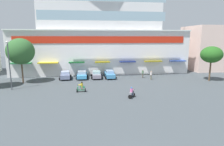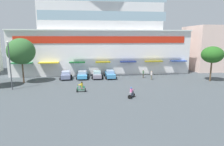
# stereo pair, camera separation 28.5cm
# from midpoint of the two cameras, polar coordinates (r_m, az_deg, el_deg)

# --- Properties ---
(ground_plane) EXTENTS (128.00, 128.00, 0.00)m
(ground_plane) POSITION_cam_midpoint_polar(r_m,az_deg,el_deg) (23.42, -0.20, -8.93)
(ground_plane) COLOR #454C51
(colonial_building) EXTENTS (38.07, 14.50, 20.03)m
(colonial_building) POSITION_cam_midpoint_polar(r_m,az_deg,el_deg) (44.31, -3.73, 11.92)
(colonial_building) COLOR white
(colonial_building) RESTS_ON ground
(flank_building_right) EXTENTS (13.00, 9.77, 10.68)m
(flank_building_right) POSITION_cam_midpoint_polar(r_m,az_deg,el_deg) (53.89, 28.20, 6.70)
(flank_building_right) COLOR beige
(flank_building_right) RESTS_ON ground
(plaza_tree_1) EXTENTS (3.87, 3.64, 6.37)m
(plaza_tree_1) POSITION_cam_midpoint_polar(r_m,az_deg,el_deg) (38.44, 27.79, 4.95)
(plaza_tree_1) COLOR brown
(plaza_tree_1) RESTS_ON ground
(plaza_tree_2) EXTENTS (4.66, 4.49, 7.81)m
(plaza_tree_2) POSITION_cam_midpoint_polar(r_m,az_deg,el_deg) (35.93, -26.23, 5.90)
(plaza_tree_2) COLOR brown
(plaza_tree_2) RESTS_ON ground
(parked_car_0) EXTENTS (2.57, 4.04, 1.52)m
(parked_car_0) POSITION_cam_midpoint_polar(r_m,az_deg,el_deg) (37.41, -14.20, -0.61)
(parked_car_0) COLOR slate
(parked_car_0) RESTS_ON ground
(parked_car_1) EXTENTS (2.44, 4.22, 1.46)m
(parked_car_1) POSITION_cam_midpoint_polar(r_m,az_deg,el_deg) (37.26, -9.29, -0.52)
(parked_car_1) COLOR #4093C7
(parked_car_1) RESTS_ON ground
(parked_car_2) EXTENTS (2.28, 4.17, 1.41)m
(parked_car_2) POSITION_cam_midpoint_polar(r_m,az_deg,el_deg) (37.24, -4.92, -0.45)
(parked_car_2) COLOR gray
(parked_car_2) RESTS_ON ground
(parked_car_3) EXTENTS (2.34, 4.43, 1.53)m
(parked_car_3) POSITION_cam_midpoint_polar(r_m,az_deg,el_deg) (37.28, -0.94, -0.32)
(parked_car_3) COLOR #438BBF
(parked_car_3) RESTS_ON ground
(scooter_rider_1) EXTENTS (1.17, 1.41, 1.49)m
(scooter_rider_1) POSITION_cam_midpoint_polar(r_m,az_deg,el_deg) (25.18, 5.65, -6.12)
(scooter_rider_1) COLOR black
(scooter_rider_1) RESTS_ON ground
(scooter_rider_2) EXTENTS (1.36, 0.55, 1.56)m
(scooter_rider_2) POSITION_cam_midpoint_polar(r_m,az_deg,el_deg) (28.00, -9.61, -4.42)
(scooter_rider_2) COLOR black
(scooter_rider_2) RESTS_ON ground
(pedestrian_0) EXTENTS (0.37, 0.37, 1.69)m
(pedestrian_0) POSITION_cam_midpoint_polar(r_m,az_deg,el_deg) (37.73, 9.10, -0.01)
(pedestrian_0) COLOR brown
(pedestrian_0) RESTS_ON ground
(pedestrian_1) EXTENTS (0.45, 0.45, 1.67)m
(pedestrian_1) POSITION_cam_midpoint_polar(r_m,az_deg,el_deg) (36.50, 11.56, -0.50)
(pedestrian_1) COLOR #6B6854
(pedestrian_1) RESTS_ON ground
(streetlamp_near) EXTENTS (0.40, 0.40, 7.40)m
(streetlamp_near) POSITION_cam_midpoint_polar(r_m,az_deg,el_deg) (32.09, -28.99, 2.91)
(streetlamp_near) COLOR #474C51
(streetlamp_near) RESTS_ON ground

